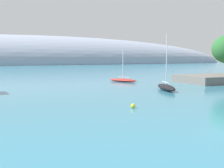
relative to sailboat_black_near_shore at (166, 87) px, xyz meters
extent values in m
cube|color=#66605B|center=(20.69, 8.70, 0.25)|extent=(19.34, 11.38, 1.64)
ellipsoid|color=#8E99AD|center=(0.20, 184.68, -0.57)|extent=(359.94, 65.80, 43.06)
ellipsoid|color=black|center=(0.00, 0.00, -0.06)|extent=(3.96, 8.39, 1.02)
cylinder|color=silver|center=(0.00, 0.00, 4.75)|extent=(0.14, 0.14, 8.59)
cube|color=silver|center=(0.10, 0.36, 0.80)|extent=(1.12, 3.59, 0.10)
ellipsoid|color=red|center=(0.49, 18.30, -0.20)|extent=(5.30, 7.16, 0.74)
cylinder|color=silver|center=(0.49, 18.30, 3.80)|extent=(0.16, 0.16, 7.26)
cube|color=silver|center=(0.66, 18.02, 0.52)|extent=(1.71, 2.83, 0.10)
sphere|color=yellow|center=(-13.23, -13.33, -0.31)|extent=(0.52, 0.52, 0.52)
camera|label=1|loc=(-28.22, -42.27, 5.19)|focal=47.25mm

